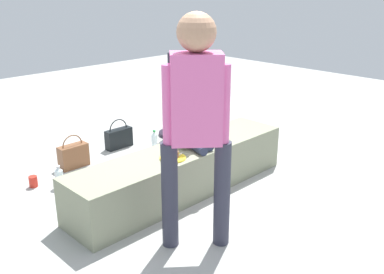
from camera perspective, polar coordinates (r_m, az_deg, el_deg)
name	(u,v)px	position (r m, az deg, el deg)	size (l,w,h in m)	color
ground_plane	(183,192)	(3.94, -1.18, -7.18)	(12.00, 12.00, 0.00)	#9EA09C
concrete_ledge	(183,171)	(3.86, -1.20, -4.46)	(2.20, 0.49, 0.41)	gray
child_seated	(191,124)	(3.74, -0.16, 1.67)	(0.29, 0.34, 0.48)	#252C43
adult_standing	(196,114)	(2.82, 0.56, 3.05)	(0.39, 0.37, 1.62)	#2D2E3F
cake_plate	(173,156)	(3.57, -2.55, -2.51)	(0.22, 0.22, 0.07)	yellow
gift_bag	(203,135)	(4.98, 1.46, 0.30)	(0.23, 0.10, 0.30)	gold
railing_post	(173,106)	(5.26, -2.53, 4.10)	(0.36, 0.36, 1.01)	black
water_bottle_near_gift	(154,141)	(4.86, -4.96, -0.53)	(0.07, 0.07, 0.24)	silver
water_bottle_far_side	(59,177)	(4.17, -17.07, -5.10)	(0.07, 0.07, 0.21)	silver
party_cup_red	(33,181)	(4.27, -20.14, -5.51)	(0.08, 0.08, 0.10)	red
cake_box_white	(165,157)	(4.51, -3.51, -2.70)	(0.30, 0.27, 0.13)	white
handbag_black_leather	(119,138)	(4.99, -9.60, -0.08)	(0.32, 0.10, 0.34)	black
handbag_brown_canvas	(73,155)	(4.56, -15.32, -2.36)	(0.30, 0.12, 0.35)	brown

